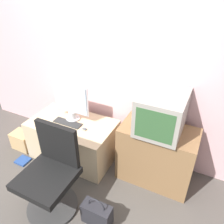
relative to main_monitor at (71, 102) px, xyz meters
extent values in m
plane|color=#4C4742|center=(0.35, -0.97, -0.78)|extent=(12.00, 12.00, 0.00)
cube|color=beige|center=(0.35, 0.35, 0.52)|extent=(4.40, 0.05, 2.60)
cube|color=#CCB289|center=(0.02, -0.07, -0.51)|extent=(1.06, 0.62, 0.53)
cube|color=olive|center=(1.10, 0.02, -0.42)|extent=(0.82, 0.44, 0.71)
cylinder|color=silver|center=(0.00, 0.00, -0.24)|extent=(0.17, 0.17, 0.02)
cylinder|color=silver|center=(0.00, 0.00, -0.18)|extent=(0.10, 0.10, 0.10)
cube|color=silver|center=(0.00, 0.00, 0.05)|extent=(0.47, 0.01, 0.38)
cube|color=silver|center=(0.00, 0.00, 0.05)|extent=(0.45, 0.02, 0.36)
cube|color=#2D2D2D|center=(-0.01, -0.11, -0.24)|extent=(0.37, 0.11, 0.01)
ellipsoid|color=#4C4C51|center=(0.25, -0.13, -0.23)|extent=(0.06, 0.03, 0.03)
cube|color=gray|center=(1.09, 0.04, 0.13)|extent=(0.45, 0.54, 0.41)
cube|color=#335B33|center=(1.09, -0.22, 0.13)|extent=(0.37, 0.01, 0.32)
cylinder|color=#333333|center=(0.27, -0.84, -0.76)|extent=(0.53, 0.53, 0.03)
cylinder|color=#4C4C51|center=(0.27, -0.84, -0.56)|extent=(0.05, 0.05, 0.37)
cube|color=black|center=(0.27, -0.84, -0.34)|extent=(0.50, 0.50, 0.07)
cube|color=black|center=(0.27, -0.62, -0.08)|extent=(0.45, 0.05, 0.45)
cube|color=tan|center=(-0.71, -0.26, -0.66)|extent=(0.29, 0.20, 0.24)
cube|color=#232328|center=(0.77, -0.78, -0.66)|extent=(0.29, 0.13, 0.24)
torus|color=#232328|center=(0.77, -0.78, -0.52)|extent=(0.17, 0.01, 0.17)
cube|color=navy|center=(-0.52, -0.49, -0.77)|extent=(0.16, 0.15, 0.02)
camera|label=1|loc=(1.46, -1.85, 1.30)|focal=35.00mm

